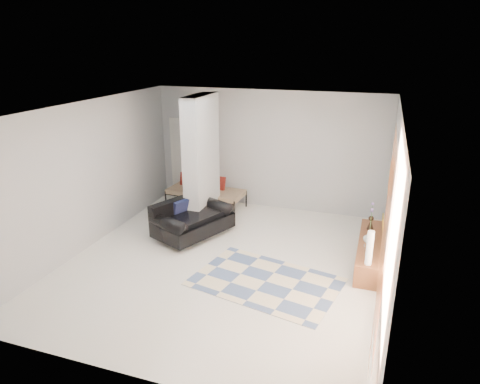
% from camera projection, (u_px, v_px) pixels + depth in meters
% --- Properties ---
extents(floor, '(6.00, 6.00, 0.00)m').
position_uv_depth(floor, '(224.00, 262.00, 7.83)').
color(floor, white).
rests_on(floor, ground).
extents(ceiling, '(6.00, 6.00, 0.00)m').
position_uv_depth(ceiling, '(222.00, 108.00, 6.90)').
color(ceiling, white).
rests_on(ceiling, wall_back).
extents(wall_back, '(6.00, 0.00, 6.00)m').
position_uv_depth(wall_back, '(268.00, 150.00, 10.04)').
color(wall_back, '#B5B8BA').
rests_on(wall_back, ground).
extents(wall_front, '(6.00, 0.00, 6.00)m').
position_uv_depth(wall_front, '(127.00, 275.00, 4.68)').
color(wall_front, '#B5B8BA').
rests_on(wall_front, ground).
extents(wall_left, '(0.00, 6.00, 6.00)m').
position_uv_depth(wall_left, '(89.00, 175.00, 8.19)').
color(wall_left, '#B5B8BA').
rests_on(wall_left, ground).
extents(wall_right, '(0.00, 6.00, 6.00)m').
position_uv_depth(wall_right, '(391.00, 209.00, 6.54)').
color(wall_right, '#B5B8BA').
rests_on(wall_right, ground).
extents(partition_column, '(0.35, 1.20, 2.80)m').
position_uv_depth(partition_column, '(202.00, 161.00, 9.12)').
color(partition_column, '#B1B7B9').
rests_on(partition_column, floor).
extents(hallway_door, '(0.85, 0.06, 2.04)m').
position_uv_depth(hallway_door, '(187.00, 159.00, 10.77)').
color(hallway_door, silver).
rests_on(hallway_door, floor).
extents(curtain, '(0.00, 2.55, 2.55)m').
position_uv_depth(curtain, '(385.00, 236.00, 5.52)').
color(curtain, '#FC8742').
rests_on(curtain, wall_right).
extents(wall_art, '(0.04, 0.45, 0.55)m').
position_uv_depth(wall_art, '(391.00, 177.00, 7.27)').
color(wall_art, '#33190E').
rests_on(wall_art, wall_right).
extents(media_console, '(0.45, 2.06, 0.80)m').
position_uv_depth(media_console, '(370.00, 251.00, 7.81)').
color(media_console, brown).
rests_on(media_console, floor).
extents(loveseat, '(1.47, 1.81, 0.76)m').
position_uv_depth(loveseat, '(191.00, 219.00, 8.82)').
color(loveseat, silver).
rests_on(loveseat, floor).
extents(daybed, '(1.89, 0.90, 0.77)m').
position_uv_depth(daybed, '(205.00, 190.00, 10.35)').
color(daybed, black).
rests_on(daybed, floor).
extents(area_rug, '(2.63, 2.02, 0.01)m').
position_uv_depth(area_rug, '(266.00, 282.00, 7.19)').
color(area_rug, beige).
rests_on(area_rug, floor).
extents(cylinder_lamp, '(0.11, 0.11, 0.58)m').
position_uv_depth(cylinder_lamp, '(370.00, 248.00, 6.85)').
color(cylinder_lamp, silver).
rests_on(cylinder_lamp, media_console).
extents(bronze_figurine, '(0.15, 0.15, 0.27)m').
position_uv_depth(bronze_figurine, '(371.00, 223.00, 8.20)').
color(bronze_figurine, black).
rests_on(bronze_figurine, media_console).
extents(vase, '(0.20, 0.20, 0.21)m').
position_uv_depth(vase, '(369.00, 237.00, 7.66)').
color(vase, silver).
rests_on(vase, media_console).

